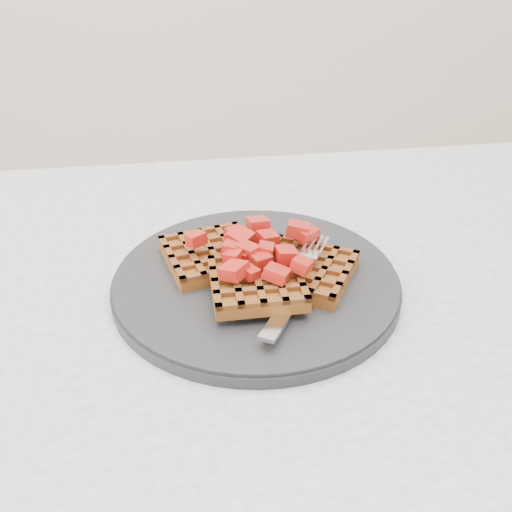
% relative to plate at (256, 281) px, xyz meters
% --- Properties ---
extents(table, '(1.20, 0.80, 0.75)m').
position_rel_plate_xyz_m(table, '(0.16, -0.03, -0.12)').
color(table, silver).
rests_on(table, ground).
extents(plate, '(0.31, 0.31, 0.02)m').
position_rel_plate_xyz_m(plate, '(0.00, 0.00, 0.00)').
color(plate, black).
rests_on(plate, table).
extents(waffles, '(0.22, 0.18, 0.03)m').
position_rel_plate_xyz_m(waffles, '(0.00, -0.00, 0.02)').
color(waffles, brown).
rests_on(waffles, plate).
extents(strawberry_pile, '(0.15, 0.15, 0.02)m').
position_rel_plate_xyz_m(strawberry_pile, '(0.00, 0.00, 0.05)').
color(strawberry_pile, '#900300').
rests_on(strawberry_pile, waffles).
extents(fork, '(0.11, 0.17, 0.02)m').
position_rel_plate_xyz_m(fork, '(0.04, -0.04, 0.02)').
color(fork, silver).
rests_on(fork, plate).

